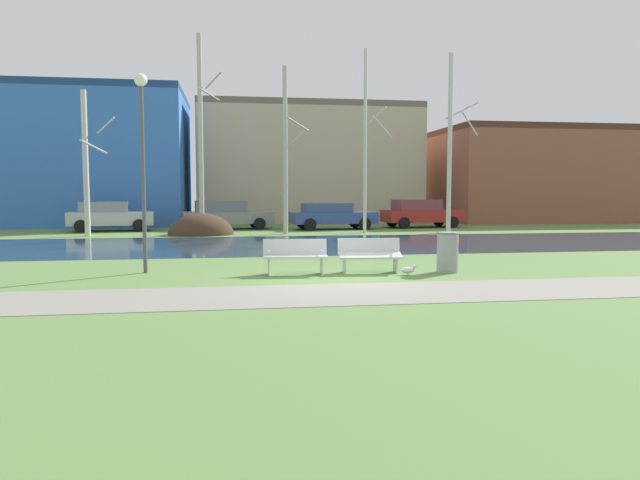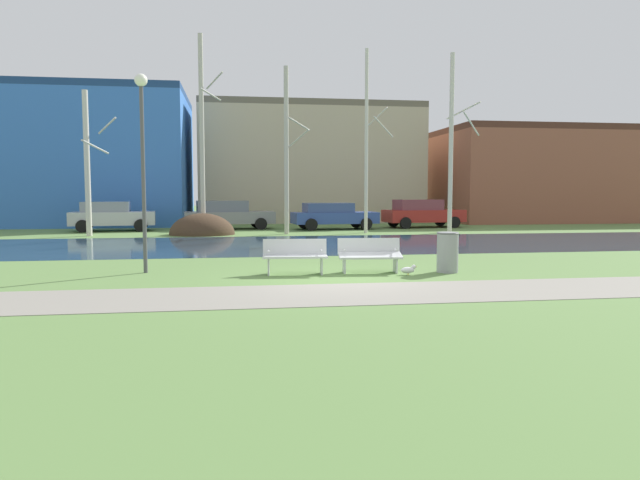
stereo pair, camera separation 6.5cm
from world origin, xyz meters
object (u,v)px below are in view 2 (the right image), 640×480
at_px(bench_left, 295,255).
at_px(parked_wagon_fourth_red, 422,213).
at_px(trash_bin, 448,252).
at_px(seagull, 408,270).
at_px(parked_sedan_second_grey, 227,214).
at_px(parked_hatch_third_blue, 333,215).
at_px(bench_right, 370,254).
at_px(streetlamp, 142,140).
at_px(parked_van_nearest_silver, 111,216).

bearing_deg(bench_left, parked_wagon_fourth_red, 62.55).
bearing_deg(trash_bin, parked_wagon_fourth_red, 73.59).
distance_m(seagull, parked_sedan_second_grey, 18.78).
bearing_deg(seagull, trash_bin, 16.11).
distance_m(seagull, parked_hatch_third_blue, 17.37).
bearing_deg(seagull, parked_hatch_third_blue, 86.42).
bearing_deg(parked_hatch_third_blue, bench_right, -96.59).
height_order(bench_right, parked_sedan_second_grey, parked_sedan_second_grey).
bearing_deg(trash_bin, bench_left, 176.60).
xyz_separation_m(streetlamp, parked_van_nearest_silver, (-4.01, 16.21, -2.55)).
xyz_separation_m(parked_van_nearest_silver, parked_hatch_third_blue, (11.59, -0.27, -0.04)).
distance_m(streetlamp, parked_sedan_second_grey, 17.12).
height_order(bench_right, parked_hatch_third_blue, parked_hatch_third_blue).
height_order(bench_right, streetlamp, streetlamp).
distance_m(bench_right, seagull, 1.07).
distance_m(bench_left, bench_right, 1.91).
bearing_deg(parked_wagon_fourth_red, streetlamp, -127.51).
relative_size(trash_bin, parked_van_nearest_silver, 0.24).
xyz_separation_m(bench_right, parked_sedan_second_grey, (-3.72, 17.64, 0.34)).
relative_size(bench_left, trash_bin, 1.60).
height_order(parked_van_nearest_silver, parked_wagon_fourth_red, parked_wagon_fourth_red).
bearing_deg(parked_van_nearest_silver, trash_bin, -56.03).
bearing_deg(parked_van_nearest_silver, streetlamp, -76.09).
height_order(trash_bin, parked_wagon_fourth_red, parked_wagon_fourth_red).
relative_size(parked_sedan_second_grey, parked_wagon_fourth_red, 1.07).
height_order(streetlamp, parked_wagon_fourth_red, streetlamp).
relative_size(streetlamp, parked_hatch_third_blue, 1.05).
distance_m(trash_bin, parked_wagon_fourth_red, 18.58).
relative_size(seagull, parked_sedan_second_grey, 0.09).
relative_size(bench_right, seagull, 3.84).
xyz_separation_m(streetlamp, parked_sedan_second_grey, (1.91, 16.82, -2.54)).
relative_size(parked_van_nearest_silver, parked_sedan_second_grey, 0.88).
bearing_deg(trash_bin, parked_van_nearest_silver, 123.97).
xyz_separation_m(trash_bin, parked_van_nearest_silver, (-11.63, 17.27, 0.27)).
distance_m(trash_bin, parked_hatch_third_blue, 17.00).
distance_m(trash_bin, seagull, 1.24).
xyz_separation_m(trash_bin, parked_hatch_third_blue, (-0.04, 17.00, 0.23)).
bearing_deg(parked_sedan_second_grey, trash_bin, -72.30).
height_order(bench_left, bench_right, same).
bearing_deg(bench_right, parked_van_nearest_silver, 119.54).
bearing_deg(bench_left, streetlamp, 167.48).
bearing_deg(parked_hatch_third_blue, parked_sedan_second_grey, 171.19).
bearing_deg(parked_hatch_third_blue, seagull, -93.58).
height_order(streetlamp, parked_sedan_second_grey, streetlamp).
xyz_separation_m(parked_van_nearest_silver, parked_wagon_fourth_red, (16.88, 0.56, 0.03)).
bearing_deg(bench_right, parked_hatch_third_blue, 83.41).
xyz_separation_m(bench_right, seagull, (0.85, -0.56, -0.34)).
xyz_separation_m(streetlamp, parked_wagon_fourth_red, (12.87, 16.76, -2.53)).
distance_m(bench_right, streetlamp, 6.39).
bearing_deg(parked_van_nearest_silver, parked_sedan_second_grey, 5.88).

